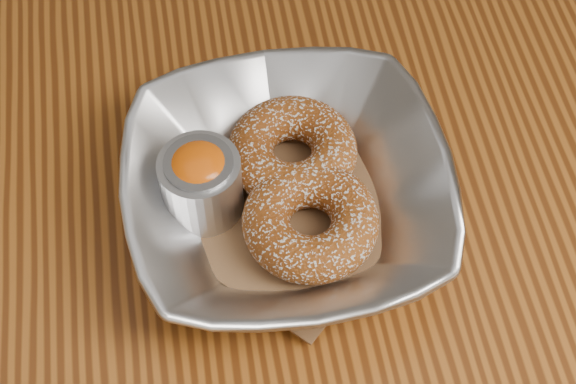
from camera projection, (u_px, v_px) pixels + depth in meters
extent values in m
cube|color=brown|center=(129.00, 254.00, 0.62)|extent=(1.20, 0.80, 0.04)
cube|color=#593015|center=(563.00, 116.00, 1.17)|extent=(0.06, 0.06, 0.71)
imported|color=silver|center=(288.00, 194.00, 0.59)|extent=(0.22, 0.22, 0.05)
cube|color=brown|center=(288.00, 209.00, 0.61)|extent=(0.21, 0.21, 0.00)
torus|color=brown|center=(292.00, 151.00, 0.62)|extent=(0.10, 0.10, 0.03)
torus|color=brown|center=(311.00, 221.00, 0.58)|extent=(0.11, 0.11, 0.03)
cylinder|color=silver|center=(201.00, 185.00, 0.59)|extent=(0.06, 0.06, 0.05)
cylinder|color=gray|center=(201.00, 182.00, 0.59)|extent=(0.05, 0.05, 0.05)
ellipsoid|color=#FB5C07|center=(199.00, 168.00, 0.57)|extent=(0.04, 0.04, 0.03)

